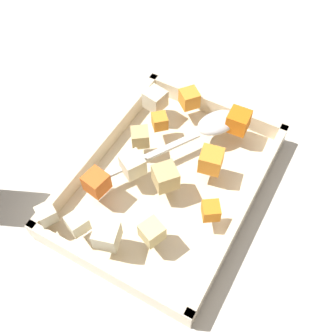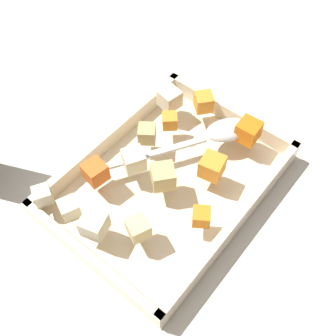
# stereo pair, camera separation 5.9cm
# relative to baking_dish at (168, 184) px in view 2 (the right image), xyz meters

# --- Properties ---
(ground_plane) EXTENTS (4.00, 4.00, 0.00)m
(ground_plane) POSITION_rel_baking_dish_xyz_m (0.00, 0.02, -0.01)
(ground_plane) COLOR beige
(baking_dish) EXTENTS (0.35, 0.26, 0.05)m
(baking_dish) POSITION_rel_baking_dish_xyz_m (0.00, 0.00, 0.00)
(baking_dish) COLOR beige
(baking_dish) RESTS_ON ground_plane
(carrot_chunk_corner_ne) EXTENTS (0.03, 0.03, 0.02)m
(carrot_chunk_corner_ne) POSITION_rel_baking_dish_xyz_m (-0.03, -0.09, 0.04)
(carrot_chunk_corner_ne) COLOR orange
(carrot_chunk_corner_ne) RESTS_ON baking_dish
(carrot_chunk_far_right) EXTENTS (0.03, 0.03, 0.03)m
(carrot_chunk_far_right) POSITION_rel_baking_dish_xyz_m (0.13, -0.06, 0.05)
(carrot_chunk_far_right) COLOR orange
(carrot_chunk_far_right) RESTS_ON baking_dish
(carrot_chunk_corner_sw) EXTENTS (0.04, 0.04, 0.03)m
(carrot_chunk_corner_sw) POSITION_rel_baking_dish_xyz_m (0.14, 0.04, 0.05)
(carrot_chunk_corner_sw) COLOR orange
(carrot_chunk_corner_sw) RESTS_ON baking_dish
(carrot_chunk_mid_left) EXTENTS (0.04, 0.04, 0.03)m
(carrot_chunk_mid_left) POSITION_rel_baking_dish_xyz_m (0.04, -0.05, 0.05)
(carrot_chunk_mid_left) COLOR orange
(carrot_chunk_mid_left) RESTS_ON baking_dish
(carrot_chunk_near_left) EXTENTS (0.03, 0.03, 0.03)m
(carrot_chunk_near_left) POSITION_rel_baking_dish_xyz_m (-0.07, 0.08, 0.05)
(carrot_chunk_near_left) COLOR orange
(carrot_chunk_near_left) RESTS_ON baking_dish
(carrot_chunk_center) EXTENTS (0.03, 0.03, 0.02)m
(carrot_chunk_center) POSITION_rel_baking_dish_xyz_m (0.07, 0.06, 0.04)
(carrot_chunk_center) COLOR orange
(carrot_chunk_center) RESTS_ON baking_dish
(potato_chunk_front_center) EXTENTS (0.04, 0.04, 0.03)m
(potato_chunk_front_center) POSITION_rel_baking_dish_xyz_m (-0.10, -0.03, 0.05)
(potato_chunk_front_center) COLOR #E0CC89
(potato_chunk_front_center) RESTS_ON baking_dish
(potato_chunk_mid_right) EXTENTS (0.04, 0.04, 0.03)m
(potato_chunk_mid_right) POSITION_rel_baking_dish_xyz_m (0.03, 0.06, 0.05)
(potato_chunk_mid_right) COLOR tan
(potato_chunk_mid_right) RESTS_ON baking_dish
(potato_chunk_rim_edge) EXTENTS (0.03, 0.03, 0.03)m
(potato_chunk_rim_edge) POSITION_rel_baking_dish_xyz_m (-0.14, 0.06, 0.05)
(potato_chunk_rim_edge) COLOR beige
(potato_chunk_rim_edge) RESTS_ON baking_dish
(potato_chunk_far_left) EXTENTS (0.04, 0.04, 0.03)m
(potato_chunk_far_left) POSITION_rel_baking_dish_xyz_m (-0.02, 0.05, 0.05)
(potato_chunk_far_left) COLOR beige
(potato_chunk_far_left) RESTS_ON baking_dish
(potato_chunk_under_handle) EXTENTS (0.04, 0.04, 0.03)m
(potato_chunk_under_handle) POSITION_rel_baking_dish_xyz_m (-0.14, 0.01, 0.05)
(potato_chunk_under_handle) COLOR beige
(potato_chunk_under_handle) RESTS_ON baking_dish
(potato_chunk_corner_nw) EXTENTS (0.05, 0.05, 0.03)m
(potato_chunk_corner_nw) POSITION_rel_baking_dish_xyz_m (-0.02, -0.01, 0.05)
(potato_chunk_corner_nw) COLOR tan
(potato_chunk_corner_nw) RESTS_ON baking_dish
(parsnip_chunk_corner_se) EXTENTS (0.04, 0.04, 0.03)m
(parsnip_chunk_corner_se) POSITION_rel_baking_dish_xyz_m (0.11, 0.08, 0.05)
(parsnip_chunk_corner_se) COLOR beige
(parsnip_chunk_corner_se) RESTS_ON baking_dish
(parsnip_chunk_heap_top) EXTENTS (0.03, 0.03, 0.02)m
(parsnip_chunk_heap_top) POSITION_rel_baking_dish_xyz_m (-0.15, 0.11, 0.05)
(parsnip_chunk_heap_top) COLOR beige
(parsnip_chunk_heap_top) RESTS_ON baking_dish
(serving_spoon) EXTENTS (0.22, 0.15, 0.02)m
(serving_spoon) POSITION_rel_baking_dish_xyz_m (0.10, -0.02, 0.04)
(serving_spoon) COLOR silver
(serving_spoon) RESTS_ON baking_dish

